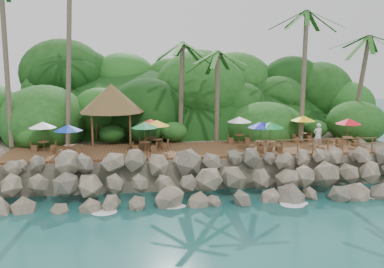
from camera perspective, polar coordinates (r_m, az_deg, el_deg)
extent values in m
plane|color=#19514F|center=(23.95, 1.86, -10.52)|extent=(140.00, 140.00, 0.00)
cube|color=gray|center=(39.02, -1.87, -0.90)|extent=(32.00, 25.20, 2.10)
ellipsoid|color=#143811|center=(46.55, -2.74, -0.45)|extent=(44.80, 28.00, 15.40)
cube|color=brown|center=(29.05, 0.00, -2.33)|extent=(26.00, 5.00, 0.20)
ellipsoid|color=white|center=(24.55, -19.87, -10.54)|extent=(1.20, 0.80, 0.06)
ellipsoid|color=white|center=(24.07, -12.76, -10.59)|extent=(1.20, 0.80, 0.06)
ellipsoid|color=white|center=(23.96, -5.48, -10.48)|extent=(1.20, 0.80, 0.06)
ellipsoid|color=white|center=(24.22, 1.74, -10.21)|extent=(1.20, 0.80, 0.06)
ellipsoid|color=white|center=(24.85, 8.69, -9.79)|extent=(1.20, 0.80, 0.06)
ellipsoid|color=white|center=(25.81, 15.20, -9.28)|extent=(1.20, 0.80, 0.06)
ellipsoid|color=white|center=(27.07, 21.15, -8.70)|extent=(1.20, 0.80, 0.06)
cylinder|color=brown|center=(32.51, -25.04, 9.46)|extent=(0.82, 2.09, 12.58)
cylinder|color=brown|center=(31.80, -17.20, 11.22)|extent=(0.82, 3.04, 13.87)
cylinder|color=brown|center=(31.78, -1.54, 5.91)|extent=(0.66, 0.93, 7.70)
ellipsoid|color=#23601E|center=(31.75, -1.57, 12.86)|extent=(6.00, 6.00, 2.40)
cylinder|color=brown|center=(31.24, 3.61, 5.20)|extent=(0.44, 0.57, 7.01)
ellipsoid|color=#23601E|center=(31.15, 3.68, 11.63)|extent=(6.00, 6.00, 2.40)
cylinder|color=brown|center=(33.03, 15.68, 7.97)|extent=(1.22, 2.22, 10.20)
ellipsoid|color=#23601E|center=(33.29, 16.11, 16.87)|extent=(6.00, 6.00, 2.40)
cylinder|color=brown|center=(36.13, 22.92, 6.12)|extent=(0.92, 1.33, 8.30)
ellipsoid|color=#23601E|center=(36.15, 23.37, 12.70)|extent=(6.00, 6.00, 2.40)
cylinder|color=brown|center=(30.62, -14.07, 0.48)|extent=(0.16, 0.16, 2.40)
cylinder|color=brown|center=(30.42, -8.82, 0.60)|extent=(0.16, 0.16, 2.40)
cylinder|color=brown|center=(33.37, -13.52, 1.26)|extent=(0.16, 0.16, 2.40)
cylinder|color=brown|center=(33.18, -8.71, 1.37)|extent=(0.16, 0.16, 2.40)
cone|color=brown|center=(31.60, -11.42, 5.07)|extent=(4.97, 4.97, 2.20)
cylinder|color=brown|center=(32.11, 21.30, -1.03)|extent=(0.07, 0.07, 0.68)
cylinder|color=brown|center=(32.05, 21.34, -0.42)|extent=(0.78, 0.78, 0.05)
cylinder|color=brown|center=(31.99, 21.38, 0.15)|extent=(0.05, 0.05, 2.03)
cone|color=red|center=(31.87, 21.48, 1.70)|extent=(1.94, 1.94, 0.42)
cube|color=brown|center=(31.81, 20.29, -1.31)|extent=(0.40, 0.40, 0.42)
cube|color=brown|center=(32.46, 22.27, -1.21)|extent=(0.40, 0.40, 0.42)
cylinder|color=brown|center=(29.80, -5.90, -1.20)|extent=(0.07, 0.07, 0.68)
cylinder|color=brown|center=(29.74, -5.91, -0.54)|extent=(0.78, 0.78, 0.05)
cylinder|color=brown|center=(29.68, -5.92, 0.07)|extent=(0.05, 0.05, 2.03)
cone|color=#B71A0B|center=(29.54, -5.95, 1.75)|extent=(1.94, 1.94, 0.42)
cube|color=brown|center=(29.95, -7.11, -1.43)|extent=(0.46, 0.46, 0.42)
cube|color=brown|center=(29.72, -4.66, -1.47)|extent=(0.46, 0.46, 0.42)
cylinder|color=brown|center=(28.14, -17.10, -2.26)|extent=(0.07, 0.07, 0.68)
cylinder|color=brown|center=(28.07, -17.14, -1.56)|extent=(0.78, 0.78, 0.05)
cylinder|color=brown|center=(28.01, -17.17, -0.91)|extent=(0.05, 0.05, 2.03)
cone|color=#0C2D9E|center=(27.87, -17.26, 0.86)|extent=(1.94, 1.94, 0.42)
cube|color=brown|center=(28.17, -18.40, -2.58)|extent=(0.45, 0.45, 0.42)
cube|color=brown|center=(28.17, -15.78, -2.45)|extent=(0.45, 0.45, 0.42)
cylinder|color=brown|center=(28.35, -6.73, -1.79)|extent=(0.07, 0.07, 0.68)
cylinder|color=brown|center=(28.28, -6.75, -1.10)|extent=(0.78, 0.78, 0.05)
cylinder|color=brown|center=(28.22, -6.76, -0.45)|extent=(0.05, 0.05, 2.03)
cone|color=#0C6E36|center=(28.08, -6.79, 1.31)|extent=(1.94, 1.94, 0.42)
cube|color=brown|center=(28.50, -8.00, -2.03)|extent=(0.45, 0.45, 0.42)
cube|color=brown|center=(28.27, -5.44, -2.07)|extent=(0.45, 0.45, 0.42)
cylinder|color=brown|center=(32.83, 15.46, -0.48)|extent=(0.07, 0.07, 0.68)
cylinder|color=brown|center=(32.77, 15.49, 0.12)|extent=(0.78, 0.78, 0.05)
cylinder|color=brown|center=(32.72, 15.51, 0.68)|extent=(0.05, 0.05, 2.03)
cone|color=yellow|center=(32.60, 15.59, 2.20)|extent=(1.94, 1.94, 0.42)
cube|color=brown|center=(32.42, 14.61, -0.81)|extent=(0.50, 0.50, 0.42)
cube|color=brown|center=(33.29, 16.26, -0.61)|extent=(0.50, 0.50, 0.42)
cylinder|color=brown|center=(31.21, 6.73, -0.71)|extent=(0.07, 0.07, 0.68)
cylinder|color=brown|center=(31.15, 6.74, -0.08)|extent=(0.78, 0.78, 0.05)
cylinder|color=brown|center=(31.10, 6.75, 0.51)|extent=(0.05, 0.05, 2.03)
cone|color=white|center=(30.97, 6.79, 2.11)|extent=(1.94, 1.94, 0.42)
cube|color=brown|center=(31.14, 5.55, -0.96)|extent=(0.42, 0.42, 0.42)
cube|color=brown|center=(31.35, 7.89, -0.93)|extent=(0.42, 0.42, 0.42)
cylinder|color=brown|center=(29.20, -5.04, -1.42)|extent=(0.07, 0.07, 0.68)
cylinder|color=brown|center=(29.13, -5.05, -0.75)|extent=(0.78, 0.78, 0.05)
cylinder|color=brown|center=(29.07, -5.06, -0.12)|extent=(0.05, 0.05, 2.03)
cone|color=yellow|center=(28.94, -5.08, 1.59)|extent=(1.94, 1.94, 0.42)
cube|color=brown|center=(29.40, -6.25, -1.62)|extent=(0.49, 0.49, 0.42)
cube|color=brown|center=(29.06, -3.80, -1.72)|extent=(0.49, 0.49, 0.42)
cylinder|color=brown|center=(28.70, 11.06, -1.77)|extent=(0.07, 0.07, 0.68)
cylinder|color=brown|center=(28.63, 11.09, -1.08)|extent=(0.78, 0.78, 0.05)
cylinder|color=brown|center=(28.57, 11.11, -0.45)|extent=(0.05, 0.05, 2.03)
cone|color=#0D792F|center=(28.43, 11.17, 1.29)|extent=(1.94, 1.94, 0.42)
cube|color=brown|center=(28.59, 9.79, -2.04)|extent=(0.42, 0.42, 0.42)
cube|color=brown|center=(28.88, 12.30, -2.00)|extent=(0.42, 0.42, 0.42)
cylinder|color=brown|center=(30.09, -20.42, -1.68)|extent=(0.07, 0.07, 0.68)
cylinder|color=brown|center=(30.02, -20.46, -1.02)|extent=(0.78, 0.78, 0.05)
cylinder|color=brown|center=(29.97, -20.49, -0.41)|extent=(0.05, 0.05, 2.03)
cone|color=white|center=(29.83, -20.60, 1.24)|extent=(1.94, 1.94, 0.42)
cube|color=brown|center=(30.29, -21.58, -1.92)|extent=(0.40, 0.40, 0.42)
cube|color=brown|center=(29.95, -19.21, -1.91)|extent=(0.40, 0.40, 0.42)
cylinder|color=brown|center=(28.69, 9.75, -1.73)|extent=(0.07, 0.07, 0.68)
cylinder|color=brown|center=(28.62, 9.77, -1.04)|extent=(0.78, 0.78, 0.05)
cylinder|color=brown|center=(28.57, 9.79, -0.41)|extent=(0.05, 0.05, 2.03)
cone|color=#0D15AA|center=(28.42, 9.84, 1.33)|extent=(1.94, 1.94, 0.42)
cube|color=brown|center=(28.72, 8.45, -1.95)|extent=(0.48, 0.48, 0.42)
cube|color=brown|center=(28.73, 11.03, -2.02)|extent=(0.48, 0.48, 0.42)
cylinder|color=brown|center=(27.73, 10.67, -1.83)|extent=(0.10, 0.10, 1.00)
cylinder|color=brown|center=(28.08, 12.81, -1.76)|extent=(0.10, 0.10, 1.00)
cylinder|color=brown|center=(28.48, 14.89, -1.68)|extent=(0.10, 0.10, 1.00)
cylinder|color=brown|center=(28.91, 16.91, -1.61)|extent=(0.10, 0.10, 1.00)
cylinder|color=brown|center=(29.37, 18.87, -1.54)|extent=(0.10, 0.10, 1.00)
cylinder|color=brown|center=(29.87, 20.76, -1.47)|extent=(0.10, 0.10, 1.00)
cylinder|color=brown|center=(30.40, 22.59, -1.40)|extent=(0.10, 0.10, 1.00)
cylinder|color=brown|center=(30.96, 24.36, -1.33)|extent=(0.10, 0.10, 1.00)
cube|color=brown|center=(29.05, 17.94, -0.71)|extent=(8.30, 0.06, 0.06)
cube|color=brown|center=(29.13, 17.90, -1.48)|extent=(8.30, 0.06, 0.06)
imported|color=silver|center=(30.71, 17.55, -0.20)|extent=(0.68, 0.45, 1.82)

